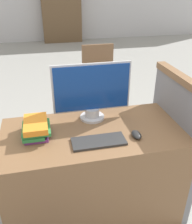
# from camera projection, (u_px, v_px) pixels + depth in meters

# --- Properties ---
(desk) EXTENTS (1.28, 0.65, 0.76)m
(desk) POSITION_uv_depth(u_px,v_px,m) (93.00, 172.00, 1.94)
(desk) COLOR brown
(desk) RESTS_ON ground_plane
(carrel_divider) EXTENTS (0.07, 0.72, 1.10)m
(carrel_divider) POSITION_uv_depth(u_px,v_px,m) (172.00, 140.00, 2.01)
(carrel_divider) COLOR slate
(carrel_divider) RESTS_ON ground_plane
(monitor) EXTENTS (0.58, 0.19, 0.44)m
(monitor) POSITION_uv_depth(u_px,v_px,m) (92.00, 92.00, 1.83)
(monitor) COLOR #B7B7BC
(monitor) RESTS_ON desk
(keyboard) EXTENTS (0.35, 0.15, 0.02)m
(keyboard) POSITION_uv_depth(u_px,v_px,m) (99.00, 141.00, 1.64)
(keyboard) COLOR #2D2D2D
(keyboard) RESTS_ON desk
(mouse) EXTENTS (0.06, 0.11, 0.03)m
(mouse) POSITION_uv_depth(u_px,v_px,m) (136.00, 135.00, 1.69)
(mouse) COLOR #262626
(mouse) RESTS_ON desk
(book_stack) EXTENTS (0.19, 0.25, 0.11)m
(book_stack) POSITION_uv_depth(u_px,v_px,m) (36.00, 128.00, 1.69)
(book_stack) COLOR #7A3384
(book_stack) RESTS_ON desk
(far_chair) EXTENTS (0.44, 0.44, 0.93)m
(far_chair) POSITION_uv_depth(u_px,v_px,m) (99.00, 77.00, 3.47)
(far_chair) COLOR brown
(far_chair) RESTS_ON ground_plane
(bookshelf_far) EXTENTS (1.14, 0.32, 2.08)m
(bookshelf_far) POSITION_uv_depth(u_px,v_px,m) (61.00, 5.00, 7.25)
(bookshelf_far) COLOR brown
(bookshelf_far) RESTS_ON ground_plane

